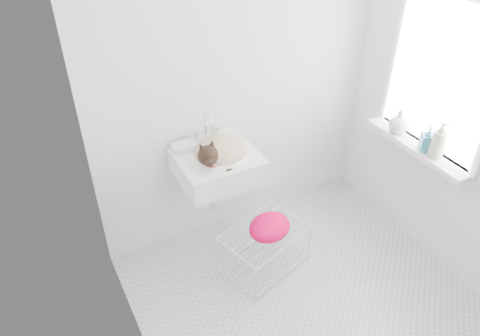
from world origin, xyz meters
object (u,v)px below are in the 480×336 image
cat (220,151)px  bottle_c (397,132)px  bottle_b (424,150)px  sink (217,155)px  bottle_a (434,157)px  wire_rack (263,251)px

cat → bottle_c: bearing=-25.3°
bottle_b → bottle_c: bottle_b is taller
sink → bottle_c: bearing=-14.8°
cat → bottle_a: (1.28, -0.68, -0.04)m
sink → cat: size_ratio=1.24×
bottle_b → bottle_c: bearing=90.0°
bottle_a → bottle_b: bottle_a is taller
wire_rack → bottle_c: bottle_c is taller
bottle_b → wire_rack: bearing=166.1°
wire_rack → bottle_a: 1.36m
sink → bottle_a: (1.30, -0.70, 0.00)m
bottle_a → sink: bearing=151.6°
sink → cat: (0.01, -0.02, 0.04)m
cat → wire_rack: (0.18, -0.32, -0.74)m
bottle_b → bottle_a: bearing=-90.0°
sink → cat: bearing=-51.0°
wire_rack → bottle_c: 1.31m
sink → cat: 0.05m
sink → bottle_a: bottle_a is taller
sink → bottle_c: sink is taller
sink → wire_rack: (0.19, -0.34, -0.70)m
bottle_a → bottle_c: (0.00, 0.36, 0.00)m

